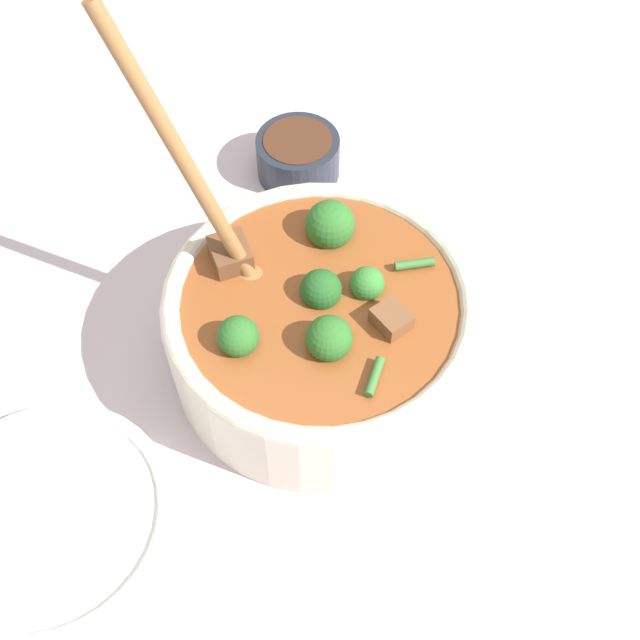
# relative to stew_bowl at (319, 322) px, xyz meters

# --- Properties ---
(ground_plane) EXTENTS (4.00, 4.00, 0.00)m
(ground_plane) POSITION_rel_stew_bowl_xyz_m (-0.00, 0.00, -0.05)
(ground_plane) COLOR silver
(stew_bowl) EXTENTS (0.27, 0.25, 0.30)m
(stew_bowl) POSITION_rel_stew_bowl_xyz_m (0.00, 0.00, 0.00)
(stew_bowl) COLOR beige
(stew_bowl) RESTS_ON ground_plane
(condiment_bowl) EXTENTS (0.08, 0.08, 0.04)m
(condiment_bowl) POSITION_rel_stew_bowl_xyz_m (0.05, -0.22, -0.03)
(condiment_bowl) COLOR #232833
(condiment_bowl) RESTS_ON ground_plane
(empty_plate) EXTENTS (0.19, 0.19, 0.02)m
(empty_plate) POSITION_rel_stew_bowl_xyz_m (0.18, 0.17, -0.04)
(empty_plate) COLOR white
(empty_plate) RESTS_ON ground_plane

